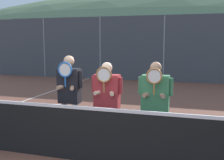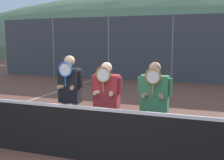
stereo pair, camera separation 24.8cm
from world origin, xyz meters
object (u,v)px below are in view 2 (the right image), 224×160
at_px(player_leftmost, 70,93).
at_px(player_center_right, 154,100).
at_px(car_left_of_center, 148,59).
at_px(car_far_left, 81,58).
at_px(player_center_left, 106,98).

height_order(player_leftmost, player_center_right, player_leftmost).
relative_size(player_leftmost, car_left_of_center, 0.43).
relative_size(player_leftmost, car_far_left, 0.41).
bearing_deg(player_leftmost, car_far_left, 115.08).
bearing_deg(player_center_left, player_center_right, -1.01).
relative_size(player_center_left, player_center_right, 0.98).
bearing_deg(player_leftmost, player_center_right, 0.63).
distance_m(player_leftmost, car_far_left, 14.46).
bearing_deg(player_center_left, player_leftmost, -177.38).
bearing_deg(player_leftmost, player_center_left, 2.62).
bearing_deg(player_center_left, car_left_of_center, 98.75).
xyz_separation_m(player_leftmost, player_center_right, (1.71, 0.02, -0.04)).
bearing_deg(player_leftmost, car_left_of_center, 95.33).
distance_m(player_center_right, car_far_left, 15.25).
bearing_deg(car_left_of_center, player_leftmost, -84.67).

